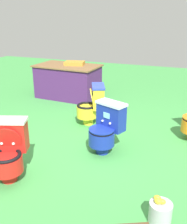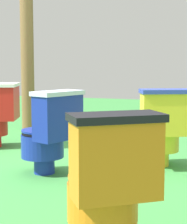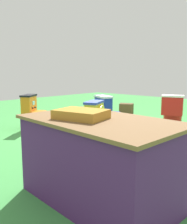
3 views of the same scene
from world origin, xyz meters
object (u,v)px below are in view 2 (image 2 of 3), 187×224
(toilet_yellow, at_px, (162,127))
(toilet_blue, at_px, (49,132))
(wooden_post, at_px, (27,60))
(toilet_orange, at_px, (108,182))

(toilet_yellow, distance_m, toilet_blue, 1.02)
(wooden_post, bearing_deg, toilet_yellow, 56.38)
(toilet_blue, distance_m, wooden_post, 2.41)
(toilet_yellow, bearing_deg, wooden_post, 122.67)
(toilet_orange, xyz_separation_m, wooden_post, (-3.20, -2.16, 0.61))
(toilet_blue, bearing_deg, toilet_orange, -121.55)
(toilet_orange, xyz_separation_m, toilet_blue, (-1.24, -0.91, 0.00))
(toilet_yellow, xyz_separation_m, wooden_post, (-1.41, -2.11, 0.61))
(toilet_blue, relative_size, wooden_post, 0.37)
(toilet_yellow, bearing_deg, toilet_blue, -170.89)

